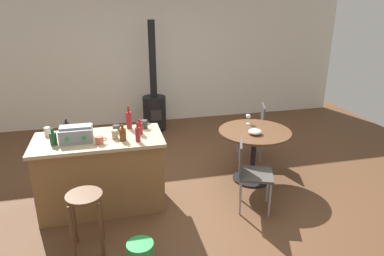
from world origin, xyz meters
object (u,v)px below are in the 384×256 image
(wooden_stool, at_px, (85,209))
(bottle_0, at_px, (123,134))
(serving_bowl, at_px, (255,132))
(cup_3, at_px, (47,131))
(bottle_4, at_px, (53,138))
(folding_chair_far, at_px, (254,127))
(toolbox, at_px, (76,134))
(cup_0, at_px, (116,128))
(bottle_1, at_px, (129,120))
(bottle_5, at_px, (140,128))
(wine_glass, at_px, (248,117))
(bottle_3, at_px, (67,128))
(wood_stove, at_px, (154,105))
(cup_4, at_px, (144,124))
(cup_1, at_px, (115,134))
(kitchen_island, at_px, (101,172))
(plastic_bucket, at_px, (140,252))
(bottle_2, at_px, (138,134))
(folding_chair_near, at_px, (250,170))
(cup_2, at_px, (100,140))
(dining_table, at_px, (254,142))

(wooden_stool, bearing_deg, bottle_0, 57.08)
(serving_bowl, bearing_deg, cup_3, 176.41)
(bottle_4, bearing_deg, folding_chair_far, 19.01)
(toolbox, bearing_deg, cup_0, 23.97)
(bottle_1, bearing_deg, cup_3, -178.50)
(bottle_5, xyz_separation_m, wine_glass, (1.58, 0.46, -0.13))
(wooden_stool, bearing_deg, bottle_3, 101.14)
(toolbox, bearing_deg, folding_chair_far, 19.67)
(cup_0, bearing_deg, bottle_4, -160.15)
(wood_stove, distance_m, cup_4, 2.40)
(cup_4, distance_m, serving_bowl, 1.46)
(bottle_3, relative_size, cup_1, 1.63)
(wood_stove, bearing_deg, bottle_0, -104.96)
(folding_chair_far, distance_m, serving_bowl, 0.94)
(bottle_5, bearing_deg, cup_4, 68.13)
(kitchen_island, bearing_deg, plastic_bucket, -73.20)
(wooden_stool, bearing_deg, cup_0, 69.23)
(toolbox, bearing_deg, bottle_5, 4.09)
(wooden_stool, height_order, bottle_1, bottle_1)
(wine_glass, bearing_deg, serving_bowl, -99.49)
(cup_4, xyz_separation_m, wine_glass, (1.51, 0.27, -0.11))
(bottle_2, xyz_separation_m, bottle_3, (-0.80, 0.45, -0.02))
(folding_chair_near, distance_m, bottle_0, 1.55)
(kitchen_island, distance_m, cup_4, 0.78)
(bottle_4, distance_m, bottle_5, 0.97)
(wood_stove, distance_m, serving_bowl, 2.68)
(kitchen_island, relative_size, bottle_4, 7.74)
(bottle_0, relative_size, cup_2, 1.56)
(wine_glass, bearing_deg, wood_stove, 117.71)
(folding_chair_near, relative_size, bottle_0, 4.46)
(folding_chair_near, xyz_separation_m, folding_chair_far, (0.64, 1.38, 0.01))
(folding_chair_far, xyz_separation_m, cup_3, (-2.94, -0.67, 0.43))
(folding_chair_near, bearing_deg, cup_1, 164.56)
(folding_chair_near, xyz_separation_m, plastic_bucket, (-1.38, -0.65, -0.40))
(bottle_5, height_order, cup_3, bottle_5)
(folding_chair_near, distance_m, plastic_bucket, 1.58)
(serving_bowl, bearing_deg, bottle_0, -173.13)
(kitchen_island, height_order, bottle_5, bottle_5)
(bottle_0, height_order, wine_glass, bottle_0)
(wooden_stool, height_order, bottle_2, bottle_2)
(wooden_stool, relative_size, toolbox, 1.75)
(cup_2, bearing_deg, cup_0, 60.62)
(folding_chair_near, height_order, bottle_4, bottle_4)
(cup_4, bearing_deg, serving_bowl, -5.59)
(plastic_bucket, bearing_deg, cup_4, 80.38)
(bottle_2, bearing_deg, wood_stove, 78.65)
(bottle_3, relative_size, cup_3, 1.70)
(cup_2, bearing_deg, serving_bowl, 7.06)
(wooden_stool, height_order, dining_table, dining_table)
(dining_table, bearing_deg, cup_1, -172.48)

